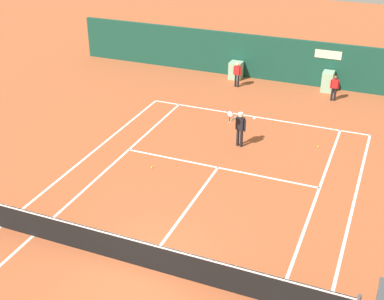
{
  "coord_description": "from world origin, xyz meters",
  "views": [
    {
      "loc": [
        5.81,
        -10.47,
        10.2
      ],
      "look_at": [
        -0.94,
        5.99,
        0.8
      ],
      "focal_mm": 48.46,
      "sensor_mm": 36.0,
      "label": 1
    }
  ],
  "objects_px": {
    "player_on_baseline": "(240,126)",
    "ball_kid_centre_post": "(334,86)",
    "tennis_ball_near_service_line": "(152,167)",
    "tennis_ball_by_sideline": "(318,147)",
    "ball_kid_right_post": "(237,73)"
  },
  "relations": [
    {
      "from": "player_on_baseline",
      "to": "ball_kid_centre_post",
      "type": "bearing_deg",
      "value": -101.27
    },
    {
      "from": "tennis_ball_near_service_line",
      "to": "tennis_ball_by_sideline",
      "type": "height_order",
      "value": "same"
    },
    {
      "from": "tennis_ball_by_sideline",
      "to": "ball_kid_centre_post",
      "type": "bearing_deg",
      "value": 92.66
    },
    {
      "from": "tennis_ball_by_sideline",
      "to": "tennis_ball_near_service_line",
      "type": "bearing_deg",
      "value": -143.53
    },
    {
      "from": "player_on_baseline",
      "to": "tennis_ball_by_sideline",
      "type": "distance_m",
      "value": 3.5
    },
    {
      "from": "tennis_ball_near_service_line",
      "to": "tennis_ball_by_sideline",
      "type": "xyz_separation_m",
      "value": [
        5.78,
        4.27,
        0.0
      ]
    },
    {
      "from": "player_on_baseline",
      "to": "ball_kid_right_post",
      "type": "xyz_separation_m",
      "value": [
        -2.27,
        6.73,
        -0.15
      ]
    },
    {
      "from": "ball_kid_centre_post",
      "to": "tennis_ball_near_service_line",
      "type": "relative_size",
      "value": 19.72
    },
    {
      "from": "tennis_ball_near_service_line",
      "to": "player_on_baseline",
      "type": "bearing_deg",
      "value": 49.94
    },
    {
      "from": "player_on_baseline",
      "to": "tennis_ball_near_service_line",
      "type": "relative_size",
      "value": 26.34
    },
    {
      "from": "ball_kid_centre_post",
      "to": "tennis_ball_by_sideline",
      "type": "height_order",
      "value": "ball_kid_centre_post"
    },
    {
      "from": "player_on_baseline",
      "to": "ball_kid_right_post",
      "type": "distance_m",
      "value": 7.1
    },
    {
      "from": "player_on_baseline",
      "to": "ball_kid_centre_post",
      "type": "distance_m",
      "value": 7.33
    },
    {
      "from": "player_on_baseline",
      "to": "tennis_ball_near_service_line",
      "type": "bearing_deg",
      "value": 62.09
    },
    {
      "from": "ball_kid_right_post",
      "to": "ball_kid_centre_post",
      "type": "height_order",
      "value": "ball_kid_right_post"
    }
  ]
}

